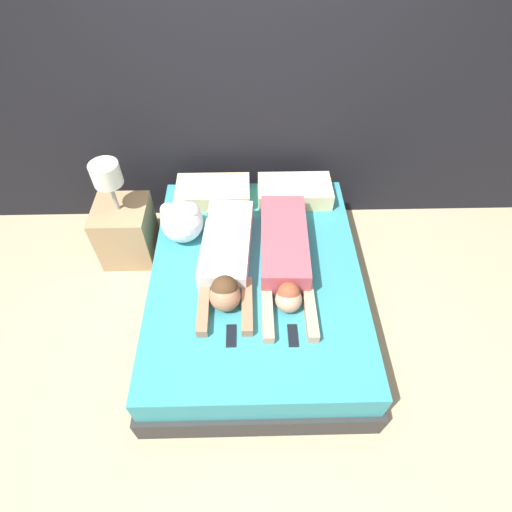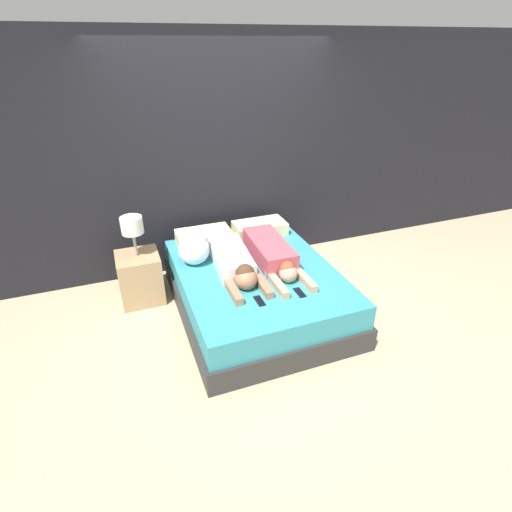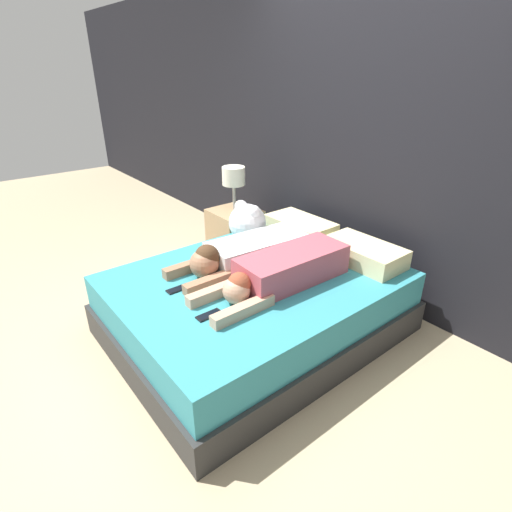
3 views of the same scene
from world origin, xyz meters
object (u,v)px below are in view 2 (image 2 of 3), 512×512
object	(u,v)px
pillow_head_right	(260,228)
person_left	(235,264)
cell_phone_left	(259,301)
plush_toy	(194,249)
person_right	(273,254)
nightstand	(140,274)
bed	(256,290)
pillow_head_left	(204,237)
cell_phone_right	(300,293)

from	to	relation	value
pillow_head_right	person_left	xyz separation A→B (m)	(-0.54, -0.72, 0.02)
cell_phone_left	plush_toy	size ratio (longest dim) A/B	0.48
pillow_head_right	person_right	size ratio (longest dim) A/B	0.52
nightstand	bed	bearing A→B (deg)	-29.03
pillow_head_left	pillow_head_right	distance (m)	0.67
person_left	plush_toy	bearing A→B (deg)	137.43
pillow_head_left	pillow_head_right	bearing A→B (deg)	0.00
cell_phone_left	plush_toy	bearing A→B (deg)	113.11
pillow_head_right	plush_toy	bearing A→B (deg)	-154.22
nightstand	pillow_head_left	bearing A→B (deg)	12.15
person_right	cell_phone_right	xyz separation A→B (m)	(0.02, -0.59, -0.09)
bed	nightstand	size ratio (longest dim) A/B	2.07
person_right	cell_phone_left	size ratio (longest dim) A/B	7.26
pillow_head_right	cell_phone_left	distance (m)	1.38
person_left	cell_phone_right	distance (m)	0.71
cell_phone_left	cell_phone_right	distance (m)	0.38
bed	pillow_head_right	xyz separation A→B (m)	(0.33, 0.76, 0.31)
pillow_head_right	nightstand	size ratio (longest dim) A/B	0.62
bed	person_left	world-z (taller)	person_left
pillow_head_left	cell_phone_right	bearing A→B (deg)	-66.88
cell_phone_left	cell_phone_right	world-z (taller)	same
cell_phone_right	plush_toy	world-z (taller)	plush_toy
cell_phone_left	nightstand	size ratio (longest dim) A/B	0.16
bed	plush_toy	size ratio (longest dim) A/B	6.04
cell_phone_left	person_left	bearing A→B (deg)	93.96
pillow_head_right	person_left	distance (m)	0.90
person_right	plush_toy	distance (m)	0.79
pillow_head_right	cell_phone_left	xyz separation A→B (m)	(-0.50, -1.28, -0.07)
nightstand	person_left	bearing A→B (deg)	-32.78
bed	nightstand	bearing A→B (deg)	150.97
person_right	bed	bearing A→B (deg)	-163.21
person_left	nightstand	xyz separation A→B (m)	(-0.87, 0.56, -0.25)
person_left	plush_toy	xyz separation A→B (m)	(-0.33, 0.30, 0.08)
pillow_head_left	cell_phone_left	bearing A→B (deg)	-82.60
plush_toy	person_right	bearing A→B (deg)	-20.68
cell_phone_right	plush_toy	xyz separation A→B (m)	(-0.75, 0.87, 0.16)
person_right	plush_toy	bearing A→B (deg)	159.32
plush_toy	nightstand	xyz separation A→B (m)	(-0.54, 0.26, -0.32)
cell_phone_right	person_right	bearing A→B (deg)	91.50
person_right	cell_phone_right	world-z (taller)	person_right
pillow_head_right	nightstand	distance (m)	1.44
bed	plush_toy	distance (m)	0.75
person_right	cell_phone_left	distance (m)	0.70
pillow_head_right	cell_phone_left	bearing A→B (deg)	-111.28
pillow_head_right	plush_toy	xyz separation A→B (m)	(-0.87, -0.42, 0.09)
cell_phone_right	bed	bearing A→B (deg)	112.26
plush_toy	nightstand	world-z (taller)	nightstand
cell_phone_left	cell_phone_right	bearing A→B (deg)	-0.99
plush_toy	cell_phone_left	bearing A→B (deg)	-66.89
person_right	nightstand	bearing A→B (deg)	157.23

